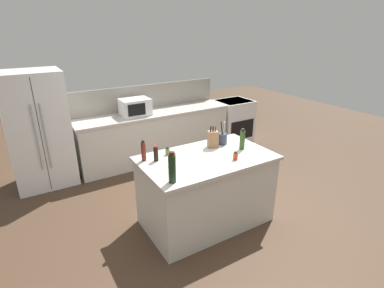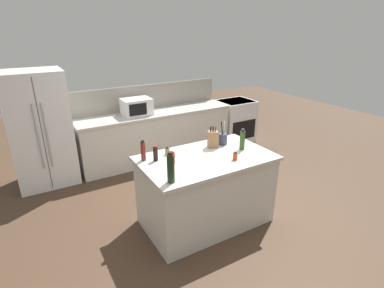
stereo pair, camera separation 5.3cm
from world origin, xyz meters
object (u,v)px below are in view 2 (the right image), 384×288
Objects in this scene: refrigerator at (40,130)px; spice_jar_oregano at (167,151)px; wine_bottle at (171,168)px; soy_sauce_bottle at (155,154)px; utensil_crock at (223,138)px; hot_sauce_bottle at (173,158)px; olive_oil_bottle at (242,140)px; vinegar_bottle at (143,151)px; spice_jar_paprika at (235,156)px; knife_block at (213,139)px; microwave at (137,107)px; range_oven at (235,121)px.

spice_jar_oregano is at bearing -56.54° from refrigerator.
wine_bottle is at bearing -112.98° from spice_jar_oregano.
utensil_crock is at bearing 1.52° from soy_sauce_bottle.
hot_sauce_bottle is at bearing -53.02° from soy_sauce_bottle.
hot_sauce_bottle is (-0.97, 0.06, -0.06)m from olive_oil_bottle.
utensil_crock is at bearing -2.88° from vinegar_bottle.
refrigerator is at bearing 136.09° from utensil_crock.
refrigerator reaches higher than olive_oil_bottle.
spice_jar_oregano is (0.06, 0.28, -0.03)m from hot_sauce_bottle.
spice_jar_oregano is (1.28, -1.94, 0.07)m from refrigerator.
hot_sauce_bottle is 0.75m from spice_jar_paprika.
spice_jar_oregano is (-0.80, 0.07, -0.04)m from utensil_crock.
olive_oil_bottle is at bearing 14.83° from wine_bottle.
hot_sauce_bottle is at bearing -102.57° from spice_jar_oregano.
olive_oil_bottle is (0.29, -0.25, 0.02)m from knife_block.
refrigerator is 2.30m from soy_sauce_bottle.
knife_block is (0.31, -1.97, -0.03)m from microwave.
range_oven is 3.60× the size of vinegar_bottle.
range_oven is at bearing 36.21° from spice_jar_oregano.
utensil_crock reaches higher than knife_block.
spice_jar_paprika is 0.95m from soy_sauce_bottle.
wine_bottle is (-0.91, -0.10, 0.11)m from spice_jar_paprika.
olive_oil_bottle is 1.23m from wine_bottle.
refrigerator is 2.00× the size of range_oven.
wine_bottle is (-1.19, -0.32, 0.03)m from olive_oil_bottle.
knife_block reaches higher than olive_oil_bottle.
refrigerator reaches higher than knife_block.
olive_oil_bottle is at bearing -12.60° from soy_sauce_bottle.
wine_bottle is at bearing -165.17° from olive_oil_bottle.
knife_block is at bearing -4.68° from vinegar_bottle.
olive_oil_bottle is 0.82× the size of wine_bottle.
range_oven is 3.46m from soy_sauce_bottle.
refrigerator is 2.89m from utensil_crock.
refrigerator is 5.73× the size of utensil_crock.
refrigerator is at bearing 117.99° from soy_sauce_bottle.
soy_sauce_bottle reaches higher than spice_jar_oregano.
microwave is 5.10× the size of spice_jar_oregano.
soy_sauce_bottle is (0.12, -0.08, -0.03)m from vinegar_bottle.
microwave is at bearing 104.03° from utensil_crock.
spice_jar_oregano is at bearing 1.82° from vinegar_bottle.
wine_bottle reaches higher than hot_sauce_bottle.
range_oven is 2.85m from olive_oil_bottle.
wine_bottle is (-0.22, -0.38, 0.09)m from hot_sauce_bottle.
wine_bottle is 0.57m from soy_sauce_bottle.
spice_jar_oregano is at bearing -143.79° from range_oven.
spice_jar_paprika is (0.32, -2.45, -0.10)m from microwave.
utensil_crock is 2.07× the size of hot_sauce_bottle.
knife_block is 1.13× the size of vinegar_bottle.
olive_oil_bottle is (-1.67, -2.23, 0.60)m from range_oven.
microwave reaches higher than range_oven.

